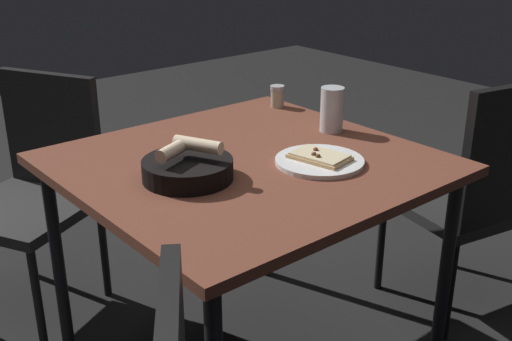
{
  "coord_description": "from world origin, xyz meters",
  "views": [
    {
      "loc": [
        -1.35,
        1.1,
        1.43
      ],
      "look_at": [
        -0.1,
        0.05,
        0.76
      ],
      "focal_mm": 44.64,
      "sensor_mm": 36.0,
      "label": 1
    }
  ],
  "objects_px": {
    "pizza_plate": "(320,160)",
    "bread_basket": "(187,167)",
    "beer_glass": "(332,111)",
    "dining_table": "(247,180)",
    "chair_spare": "(37,181)",
    "chair_far": "(479,188)",
    "pepper_shaker": "(277,97)"
  },
  "relations": [
    {
      "from": "bread_basket",
      "to": "chair_far",
      "type": "xyz_separation_m",
      "value": [
        -0.26,
        -1.07,
        -0.28
      ]
    },
    {
      "from": "pepper_shaker",
      "to": "chair_far",
      "type": "bearing_deg",
      "value": -145.93
    },
    {
      "from": "pizza_plate",
      "to": "chair_spare",
      "type": "xyz_separation_m",
      "value": [
        0.99,
        0.47,
        -0.26
      ]
    },
    {
      "from": "chair_far",
      "to": "beer_glass",
      "type": "bearing_deg",
      "value": 58.06
    },
    {
      "from": "dining_table",
      "to": "beer_glass",
      "type": "xyz_separation_m",
      "value": [
        0.03,
        -0.38,
        0.13
      ]
    },
    {
      "from": "dining_table",
      "to": "beer_glass",
      "type": "relative_size",
      "value": 6.79
    },
    {
      "from": "beer_glass",
      "to": "dining_table",
      "type": "bearing_deg",
      "value": 93.85
    },
    {
      "from": "pepper_shaker",
      "to": "chair_spare",
      "type": "relative_size",
      "value": 0.09
    },
    {
      "from": "pizza_plate",
      "to": "chair_far",
      "type": "xyz_separation_m",
      "value": [
        -0.11,
        -0.71,
        -0.25
      ]
    },
    {
      "from": "bread_basket",
      "to": "chair_far",
      "type": "bearing_deg",
      "value": -103.56
    },
    {
      "from": "pizza_plate",
      "to": "dining_table",
      "type": "bearing_deg",
      "value": 41.13
    },
    {
      "from": "chair_far",
      "to": "chair_spare",
      "type": "xyz_separation_m",
      "value": [
        1.1,
        1.18,
        -0.01
      ]
    },
    {
      "from": "pepper_shaker",
      "to": "chair_spare",
      "type": "distance_m",
      "value": 0.94
    },
    {
      "from": "pizza_plate",
      "to": "pepper_shaker",
      "type": "distance_m",
      "value": 0.59
    },
    {
      "from": "pizza_plate",
      "to": "bread_basket",
      "type": "distance_m",
      "value": 0.39
    },
    {
      "from": "dining_table",
      "to": "chair_spare",
      "type": "relative_size",
      "value": 1.13
    },
    {
      "from": "beer_glass",
      "to": "pepper_shaker",
      "type": "height_order",
      "value": "beer_glass"
    },
    {
      "from": "beer_glass",
      "to": "chair_far",
      "type": "xyz_separation_m",
      "value": [
        -0.29,
        -0.47,
        -0.31
      ]
    },
    {
      "from": "dining_table",
      "to": "bread_basket",
      "type": "bearing_deg",
      "value": 92.75
    },
    {
      "from": "dining_table",
      "to": "pizza_plate",
      "type": "bearing_deg",
      "value": -138.87
    },
    {
      "from": "dining_table",
      "to": "pepper_shaker",
      "type": "xyz_separation_m",
      "value": [
        0.35,
        -0.43,
        0.1
      ]
    },
    {
      "from": "dining_table",
      "to": "bread_basket",
      "type": "height_order",
      "value": "bread_basket"
    },
    {
      "from": "chair_far",
      "to": "pizza_plate",
      "type": "bearing_deg",
      "value": 81.37
    },
    {
      "from": "dining_table",
      "to": "chair_far",
      "type": "xyz_separation_m",
      "value": [
        -0.27,
        -0.85,
        -0.18
      ]
    },
    {
      "from": "pizza_plate",
      "to": "chair_far",
      "type": "distance_m",
      "value": 0.76
    },
    {
      "from": "pizza_plate",
      "to": "bread_basket",
      "type": "bearing_deg",
      "value": 67.24
    },
    {
      "from": "pepper_shaker",
      "to": "chair_spare",
      "type": "xyz_separation_m",
      "value": [
        0.48,
        0.76,
        -0.28
      ]
    },
    {
      "from": "pepper_shaker",
      "to": "chair_spare",
      "type": "height_order",
      "value": "chair_spare"
    },
    {
      "from": "bread_basket",
      "to": "pepper_shaker",
      "type": "height_order",
      "value": "bread_basket"
    },
    {
      "from": "bread_basket",
      "to": "chair_far",
      "type": "distance_m",
      "value": 1.13
    },
    {
      "from": "pizza_plate",
      "to": "chair_far",
      "type": "relative_size",
      "value": 0.28
    },
    {
      "from": "dining_table",
      "to": "chair_spare",
      "type": "height_order",
      "value": "chair_spare"
    }
  ]
}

